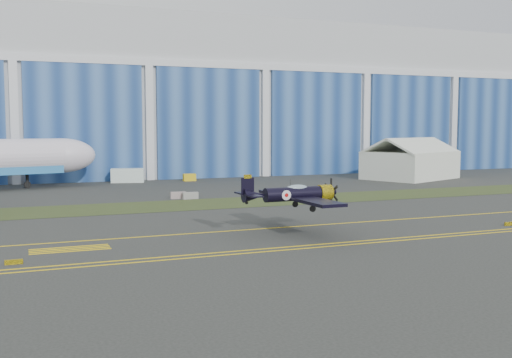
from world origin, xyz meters
name	(u,v)px	position (x,y,z in m)	size (l,w,h in m)	color
ground	(250,220)	(0.00, 0.00, 0.00)	(260.00, 260.00, 0.00)	#353632
grass_median	(209,204)	(0.00, 14.00, 0.02)	(260.00, 10.00, 0.02)	#475128
hangar	(127,100)	(0.00, 71.79, 14.96)	(220.00, 45.70, 30.00)	silver
taxiway_centreline	(269,228)	(0.00, -5.00, 0.01)	(200.00, 0.20, 0.02)	yellow
edge_line_near	(316,247)	(0.00, -14.50, 0.01)	(80.00, 0.20, 0.02)	yellow
edge_line_far	(311,245)	(0.00, -13.50, 0.01)	(80.00, 0.20, 0.02)	yellow
hold_short_ladder	(70,249)	(-18.00, -8.10, 0.01)	(6.00, 2.40, 0.02)	yellow
guard_board_left	(14,262)	(-22.00, -12.00, 0.17)	(1.20, 0.15, 0.35)	yellow
guard_board_right	(510,224)	(22.00, -12.00, 0.17)	(1.20, 0.15, 0.35)	yellow
warbird	(293,194)	(1.17, -7.66, 3.45)	(10.79, 12.86, 3.71)	black
tent	(410,158)	(44.32, 34.49, 3.72)	(19.30, 17.03, 7.44)	white
shipping_container	(128,175)	(-4.54, 46.00, 1.18)	(5.43, 2.17, 2.35)	white
tug	(189,177)	(5.93, 44.88, 0.62)	(2.13, 1.33, 1.24)	yellow
barrier_a	(178,195)	(-2.23, 20.51, 0.45)	(2.00, 0.60, 0.90)	gray
barrier_b	(190,196)	(-0.84, 19.52, 0.45)	(2.00, 0.60, 0.90)	gray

